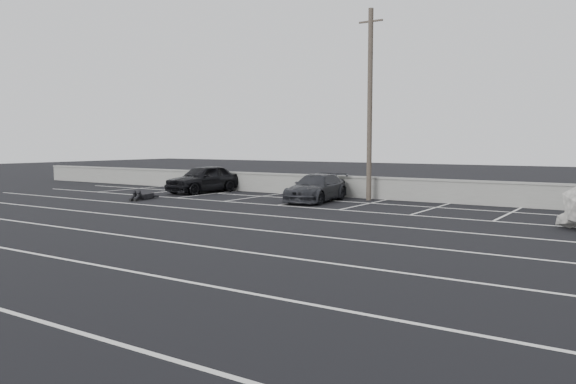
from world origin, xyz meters
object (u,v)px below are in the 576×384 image
Objects in this scene: car_right at (316,188)px; utility_pole at (370,104)px; person at (146,194)px; car_left at (203,179)px.

car_right is 0.49× the size of utility_pole.
utility_pole is at bearing 11.22° from person.
car_left is at bearing 71.33° from person.
car_right is at bearing 6.31° from person.
car_left reaches higher than person.
car_left is 7.50m from car_right.
utility_pole reaches higher than car_right.
car_left is 10.04m from utility_pole.
car_left is 0.50× the size of utility_pole.
utility_pole is (9.25, 1.20, 3.72)m from car_left.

